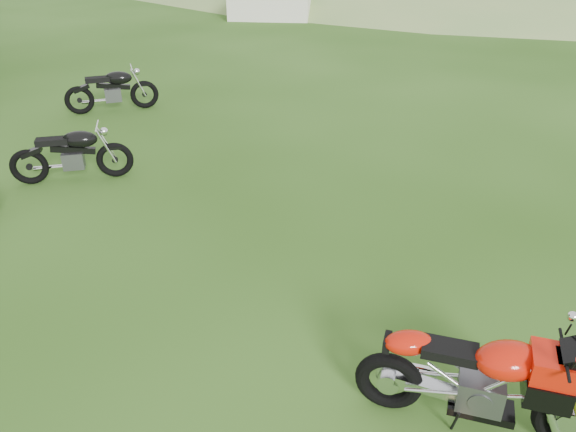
{
  "coord_description": "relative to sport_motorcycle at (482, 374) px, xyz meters",
  "views": [
    {
      "loc": [
        -0.39,
        -5.28,
        3.89
      ],
      "look_at": [
        -0.04,
        0.4,
        0.79
      ],
      "focal_mm": 35.0,
      "sensor_mm": 36.0,
      "label": 1
    }
  ],
  "objects": [
    {
      "name": "vintage_moto_a",
      "position": [
        -4.74,
        5.28,
        -0.1
      ],
      "size": [
        1.89,
        0.71,
        0.97
      ],
      "primitive_type": null,
      "rotation": [
        0.0,
        0.0,
        0.16
      ],
      "color": "black",
      "rests_on": "ground"
    },
    {
      "name": "vintage_moto_d",
      "position": [
        -4.86,
        8.9,
        -0.08
      ],
      "size": [
        1.96,
        0.92,
        1.01
      ],
      "primitive_type": null,
      "rotation": [
        0.0,
        0.0,
        0.26
      ],
      "color": "black",
      "rests_on": "ground"
    },
    {
      "name": "sport_motorcycle",
      "position": [
        0.0,
        0.0,
        0.0
      ],
      "size": [
        1.99,
        1.14,
        1.17
      ],
      "primitive_type": null,
      "rotation": [
        0.0,
        0.0,
        -0.36
      ],
      "color": "red",
      "rests_on": "ground"
    },
    {
      "name": "ground",
      "position": [
        -1.38,
        2.0,
        -0.58
      ],
      "size": [
        120.0,
        120.0,
        0.0
      ],
      "primitive_type": "plane",
      "color": "#1F430E",
      "rests_on": "ground"
    }
  ]
}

